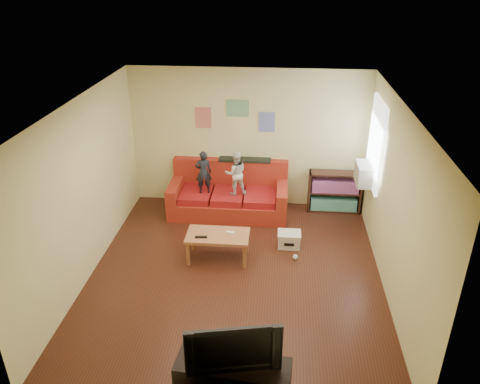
# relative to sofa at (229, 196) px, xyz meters

# --- Properties ---
(room_shell) EXTENTS (4.52, 5.02, 2.72)m
(room_shell) POSITION_rel_sofa_xyz_m (0.33, -2.08, 1.02)
(room_shell) COLOR #452014
(room_shell) RESTS_ON ground
(sofa) EXTENTS (2.24, 1.03, 0.98)m
(sofa) POSITION_rel_sofa_xyz_m (0.00, 0.00, 0.00)
(sofa) COLOR #A42A1C
(sofa) RESTS_ON ground
(child_a) EXTENTS (0.34, 0.26, 0.83)m
(child_a) POSITION_rel_sofa_xyz_m (-0.45, -0.18, 0.55)
(child_a) COLOR black
(child_a) RESTS_ON sofa
(child_b) EXTENTS (0.47, 0.41, 0.83)m
(child_b) POSITION_rel_sofa_xyz_m (0.15, -0.18, 0.56)
(child_b) COLOR silver
(child_b) RESTS_ON sofa
(coffee_table) EXTENTS (1.01, 0.55, 0.45)m
(coffee_table) POSITION_rel_sofa_xyz_m (0.00, -1.64, 0.06)
(coffee_table) COLOR #AF6D44
(coffee_table) RESTS_ON ground
(remote) EXTENTS (0.20, 0.07, 0.02)m
(remote) POSITION_rel_sofa_xyz_m (-0.25, -1.76, 0.13)
(remote) COLOR black
(remote) RESTS_ON coffee_table
(game_controller) EXTENTS (0.14, 0.05, 0.03)m
(game_controller) POSITION_rel_sofa_xyz_m (0.20, -1.59, 0.14)
(game_controller) COLOR white
(game_controller) RESTS_ON coffee_table
(bookshelf) EXTENTS (1.00, 0.30, 0.80)m
(bookshelf) POSITION_rel_sofa_xyz_m (2.03, 0.22, 0.03)
(bookshelf) COLOR #382017
(bookshelf) RESTS_ON ground
(window) EXTENTS (0.04, 1.08, 1.48)m
(window) POSITION_rel_sofa_xyz_m (2.55, -0.43, 1.31)
(window) COLOR white
(window) RESTS_ON room_shell
(ac_unit) EXTENTS (0.28, 0.55, 0.35)m
(ac_unit) POSITION_rel_sofa_xyz_m (2.43, -0.43, 0.75)
(ac_unit) COLOR #B7B2A3
(ac_unit) RESTS_ON window
(artwork_left) EXTENTS (0.30, 0.01, 0.40)m
(artwork_left) POSITION_rel_sofa_xyz_m (-0.52, 0.41, 1.42)
(artwork_left) COLOR #D87266
(artwork_left) RESTS_ON room_shell
(artwork_center) EXTENTS (0.42, 0.01, 0.32)m
(artwork_center) POSITION_rel_sofa_xyz_m (0.13, 0.41, 1.62)
(artwork_center) COLOR #72B27F
(artwork_center) RESTS_ON room_shell
(artwork_right) EXTENTS (0.30, 0.01, 0.38)m
(artwork_right) POSITION_rel_sofa_xyz_m (0.68, 0.41, 1.37)
(artwork_right) COLOR #727FCC
(artwork_right) RESTS_ON room_shell
(file_box) EXTENTS (0.39, 0.30, 0.27)m
(file_box) POSITION_rel_sofa_xyz_m (1.16, -1.18, -0.19)
(file_box) COLOR white
(file_box) RESTS_ON ground
(tv_stand) EXTENTS (1.30, 0.54, 0.47)m
(tv_stand) POSITION_rel_sofa_xyz_m (0.53, -4.33, -0.09)
(tv_stand) COLOR black
(tv_stand) RESTS_ON ground
(television) EXTENTS (1.03, 0.34, 0.59)m
(television) POSITION_rel_sofa_xyz_m (0.53, -4.33, 0.44)
(television) COLOR black
(television) RESTS_ON tv_stand
(tissue) EXTENTS (0.11, 0.11, 0.09)m
(tissue) POSITION_rel_sofa_xyz_m (1.27, -1.57, -0.29)
(tissue) COLOR silver
(tissue) RESTS_ON ground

